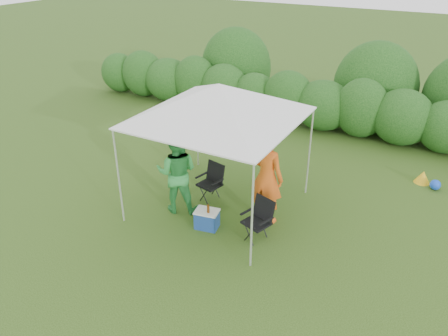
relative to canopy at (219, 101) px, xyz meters
The scene contains 10 objects.
ground 2.51m from the canopy, 90.00° to the right, with size 70.00×70.00×0.00m, color #38581B.
hedge 5.74m from the canopy, 88.93° to the left, with size 16.70×1.53×1.80m.
canopy is the anchor object (origin of this frame).
chair_right 2.43m from the canopy, 26.81° to the right, with size 0.64×0.61×0.87m.
chair_left 2.01m from the canopy, 145.30° to the left, with size 0.61×0.57×0.86m.
man 1.82m from the canopy, ahead, with size 0.74×0.49×2.03m, color orange.
woman 1.78m from the canopy, 142.38° to the right, with size 0.90×0.70×1.86m, color green.
cooler 2.42m from the canopy, 77.88° to the right, with size 0.54×0.43×0.41m.
bottle 2.16m from the canopy, 74.76° to the right, with size 0.05×0.05×0.21m, color #592D0C.
lawn_toy 5.63m from the canopy, 39.94° to the left, with size 0.62×0.52×0.31m.
Camera 1 is at (4.13, -6.75, 5.31)m, focal length 35.00 mm.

